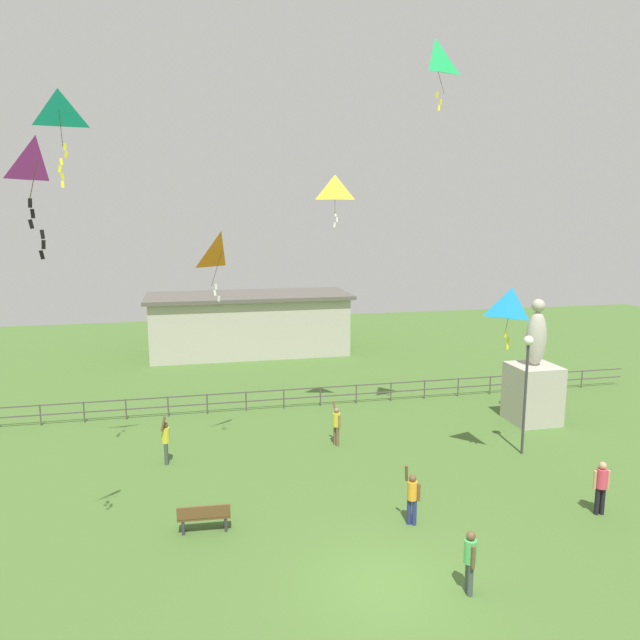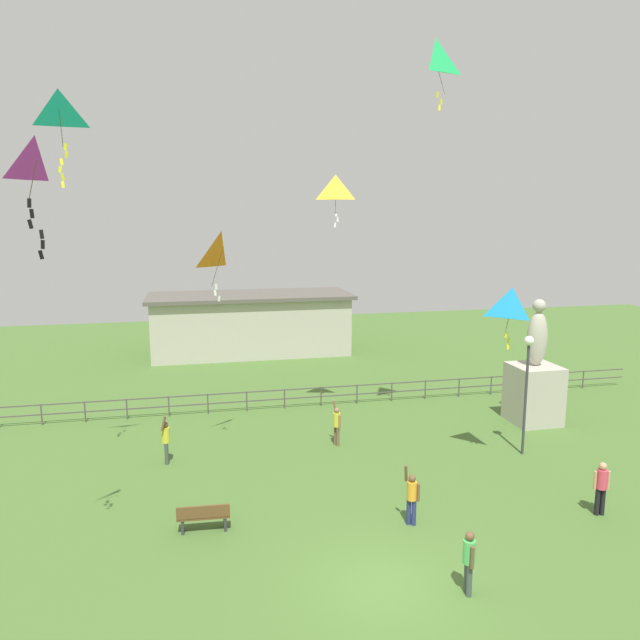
% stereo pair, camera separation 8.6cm
% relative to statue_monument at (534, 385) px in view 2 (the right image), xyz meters
% --- Properties ---
extents(ground_plane, '(80.00, 80.00, 0.00)m').
position_rel_statue_monument_xyz_m(ground_plane, '(-10.12, -9.87, -1.69)').
color(ground_plane, '#476B2D').
extents(statue_monument, '(1.94, 1.94, 5.47)m').
position_rel_statue_monument_xyz_m(statue_monument, '(0.00, 0.00, 0.00)').
color(statue_monument, '#B2AD9E').
rests_on(statue_monument, ground_plane).
extents(lamppost, '(0.36, 0.36, 4.60)m').
position_rel_statue_monument_xyz_m(lamppost, '(-2.36, -3.15, 1.63)').
color(lamppost, '#38383D').
rests_on(lamppost, ground_plane).
extents(park_bench, '(1.52, 0.49, 0.85)m').
position_rel_statue_monument_xyz_m(park_bench, '(-14.37, -6.33, -1.23)').
color(park_bench, brown).
rests_on(park_bench, ground_plane).
extents(person_0, '(0.29, 0.49, 1.82)m').
position_rel_statue_monument_xyz_m(person_0, '(-9.08, -0.81, -0.78)').
color(person_0, brown).
rests_on(person_0, ground_plane).
extents(person_1, '(0.50, 0.31, 1.68)m').
position_rel_statue_monument_xyz_m(person_1, '(-2.62, -7.88, -0.73)').
color(person_1, black).
rests_on(person_1, ground_plane).
extents(person_2, '(0.31, 0.49, 1.88)m').
position_rel_statue_monument_xyz_m(person_2, '(-15.59, -1.19, -0.75)').
color(person_2, '#3F4C47').
rests_on(person_2, ground_plane).
extents(person_3, '(0.30, 0.49, 1.61)m').
position_rel_statue_monument_xyz_m(person_3, '(-8.26, -10.57, -0.76)').
color(person_3, '#3F4C47').
rests_on(person_3, ground_plane).
extents(person_4, '(0.44, 0.39, 1.82)m').
position_rel_statue_monument_xyz_m(person_4, '(-8.41, -7.22, -0.78)').
color(person_4, navy).
rests_on(person_4, ground_plane).
extents(kite_0, '(1.23, 0.90, 2.08)m').
position_rel_statue_monument_xyz_m(kite_0, '(-8.53, 1.82, 8.33)').
color(kite_0, yellow).
extents(kite_1, '(1.22, 1.25, 2.08)m').
position_rel_statue_monument_xyz_m(kite_1, '(-3.61, -3.93, 4.20)').
color(kite_1, '#198CD1').
extents(kite_2, '(0.83, 0.84, 2.55)m').
position_rel_statue_monument_xyz_m(kite_2, '(-17.54, -8.64, 8.26)').
color(kite_2, '#B22DB2').
extents(kite_3, '(1.21, 1.01, 2.70)m').
position_rel_statue_monument_xyz_m(kite_3, '(-18.03, -3.28, 10.21)').
color(kite_3, '#19B2B2').
extents(kite_4, '(1.19, 1.00, 2.48)m').
position_rel_statue_monument_xyz_m(kite_4, '(-5.62, -1.27, 12.78)').
color(kite_4, '#1EB759').
extents(kite_5, '(1.17, 1.12, 2.44)m').
position_rel_statue_monument_xyz_m(kite_5, '(-13.39, -1.40, 6.01)').
color(kite_5, orange).
extents(waterfront_railing, '(36.04, 0.06, 0.95)m').
position_rel_statue_monument_xyz_m(waterfront_railing, '(-10.44, 4.13, -1.06)').
color(waterfront_railing, '#4C4742').
rests_on(waterfront_railing, ground_plane).
extents(pavilion_building, '(13.19, 5.33, 3.96)m').
position_rel_statue_monument_xyz_m(pavilion_building, '(-10.79, 16.13, 0.31)').
color(pavilion_building, '#B7B2A3').
rests_on(pavilion_building, ground_plane).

